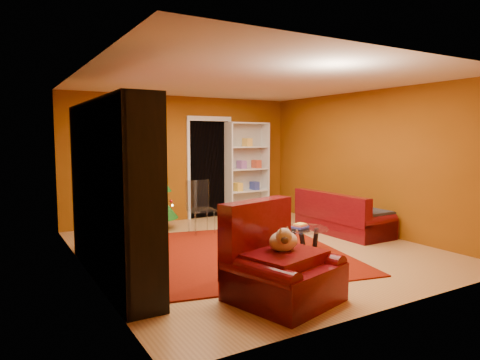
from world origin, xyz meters
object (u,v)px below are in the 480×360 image
media_unit (110,191)px  gift_box_red (143,226)px  sofa (343,212)px  gift_box_teal (117,229)px  armchair (284,262)px  coffee_table (304,240)px  acrylic_chair (201,210)px  dog (283,241)px  christmas_tree (151,184)px  rug (243,252)px  white_bookshelf (247,169)px

media_unit → gift_box_red: (1.16, 2.38, -0.99)m
gift_box_red → sofa: 3.72m
gift_box_teal → armchair: armchair is taller
coffee_table → acrylic_chair: (-0.80, 1.94, 0.24)m
media_unit → dog: bearing=-49.2°
christmas_tree → dog: christmas_tree is taller
media_unit → dog: media_unit is taller
rug → coffee_table: size_ratio=4.50×
coffee_table → armchair: bearing=-134.9°
christmas_tree → sofa: size_ratio=0.99×
media_unit → sofa: (4.29, 0.41, -0.70)m
media_unit → armchair: 2.31m
white_bookshelf → gift_box_red: bearing=-170.0°
media_unit → acrylic_chair: bearing=39.4°
sofa → coffee_table: size_ratio=2.46×
rug → media_unit: media_unit is taller
christmas_tree → gift_box_red: christmas_tree is taller
christmas_tree → rug: bearing=-74.5°
rug → white_bookshelf: bearing=57.5°
gift_box_red → gift_box_teal: bearing=-148.7°
gift_box_teal → dog: size_ratio=0.82×
sofa → white_bookshelf: bearing=12.3°
christmas_tree → armchair: size_ratio=1.65×
media_unit → armchair: (1.39, -1.71, -0.67)m
white_bookshelf → acrylic_chair: bearing=-145.7°
dog → acrylic_chair: (0.59, 3.31, -0.20)m
gift_box_red → armchair: 4.11m
christmas_tree → gift_box_teal: (-0.77, -0.43, -0.70)m
christmas_tree → acrylic_chair: size_ratio=2.06×
rug → armchair: bearing=-108.1°
media_unit → coffee_table: bearing=-5.7°
gift_box_red → media_unit: bearing=-116.0°
white_bookshelf → media_unit: bearing=-143.4°
gift_box_red → dog: bearing=-86.2°
christmas_tree → gift_box_red: size_ratio=9.21×
rug → christmas_tree: christmas_tree is taller
gift_box_red → dog: (0.27, -4.03, 0.53)m
coffee_table → christmas_tree: bearing=118.1°
gift_box_teal → acrylic_chair: (1.43, -0.37, 0.27)m
sofa → acrylic_chair: bearing=60.8°
media_unit → armchair: bearing=-50.9°
gift_box_teal → white_bookshelf: (3.15, 0.85, 0.87)m
media_unit → gift_box_teal: (0.59, 2.03, -0.93)m
rug → gift_box_red: 2.39m
gift_box_teal → coffee_table: 3.21m
armchair → sofa: 3.60m
rug → white_bookshelf: white_bookshelf is taller
coffee_table → rug: bearing=152.7°
white_bookshelf → coffee_table: bearing=-107.3°
rug → christmas_tree: bearing=105.5°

